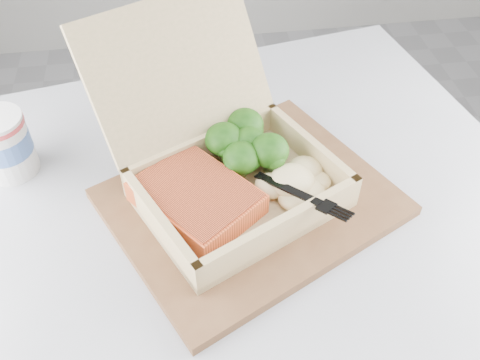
{
  "coord_description": "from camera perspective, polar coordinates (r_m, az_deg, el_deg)",
  "views": [
    {
      "loc": [
        -0.62,
        -0.02,
        1.2
      ],
      "look_at": [
        -0.55,
        0.42,
        0.75
      ],
      "focal_mm": 40.0,
      "sensor_mm": 36.0,
      "label": 1
    }
  ],
  "objects": [
    {
      "name": "plastic_fork",
      "position": [
        0.62,
        3.85,
        -0.07
      ],
      "size": [
        0.1,
        0.12,
        0.02
      ],
      "rotation": [
        0.0,
        0.0,
        3.78
      ],
      "color": "black",
      "rests_on": "mashed_potatoes"
    },
    {
      "name": "mashed_potatoes",
      "position": [
        0.64,
        5.59,
        -0.09
      ],
      "size": [
        0.09,
        0.08,
        0.03
      ],
      "primitive_type": "ellipsoid",
      "color": "beige",
      "rests_on": "takeout_container"
    },
    {
      "name": "serving_tray",
      "position": [
        0.65,
        1.17,
        -2.36
      ],
      "size": [
        0.4,
        0.37,
        0.01
      ],
      "primitive_type": "cube",
      "rotation": [
        0.0,
        0.0,
        0.46
      ],
      "color": "brown",
      "rests_on": "cafe_table"
    },
    {
      "name": "cafe_table",
      "position": [
        0.79,
        1.57,
        -13.42
      ],
      "size": [
        0.86,
        0.86,
        0.71
      ],
      "rotation": [
        0.0,
        0.0,
        0.18
      ],
      "color": "black",
      "rests_on": "floor"
    },
    {
      "name": "salmon_fillet",
      "position": [
        0.62,
        -4.69,
        -1.91
      ],
      "size": [
        0.16,
        0.17,
        0.03
      ],
      "primitive_type": "cube",
      "rotation": [
        0.0,
        0.0,
        0.66
      ],
      "color": "orange",
      "rests_on": "takeout_container"
    },
    {
      "name": "paper_cup",
      "position": [
        0.74,
        -23.91,
        3.62
      ],
      "size": [
        0.07,
        0.07,
        0.09
      ],
      "color": "white",
      "rests_on": "cafe_table"
    },
    {
      "name": "broccoli_pile",
      "position": [
        0.67,
        0.97,
        3.53
      ],
      "size": [
        0.11,
        0.11,
        0.04
      ],
      "primitive_type": null,
      "color": "#2D6616",
      "rests_on": "takeout_container"
    },
    {
      "name": "receipt",
      "position": [
        0.8,
        -1.63,
        7.78
      ],
      "size": [
        0.11,
        0.16,
        0.0
      ],
      "primitive_type": "cube",
      "rotation": [
        0.0,
        0.0,
        0.2
      ],
      "color": "silver",
      "rests_on": "cafe_table"
    },
    {
      "name": "takeout_container",
      "position": [
        0.64,
        -2.31,
        3.17
      ],
      "size": [
        0.32,
        0.34,
        0.19
      ],
      "rotation": [
        0.0,
        0.0,
        0.45
      ],
      "color": "tan",
      "rests_on": "serving_tray"
    }
  ]
}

